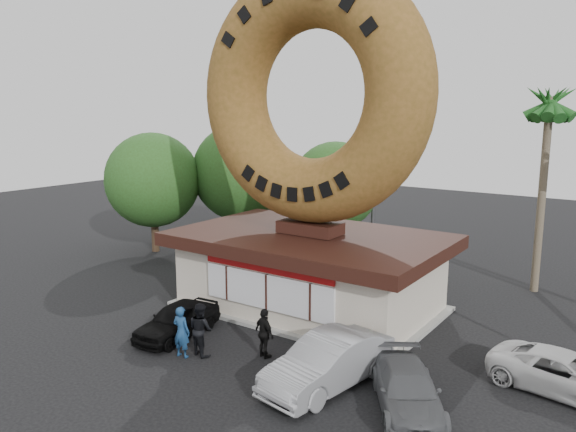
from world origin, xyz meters
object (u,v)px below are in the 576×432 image
at_px(car_black, 177,320).
at_px(car_white, 566,374).
at_px(car_silver, 328,362).
at_px(donut_shop, 310,268).
at_px(person_left, 181,332).
at_px(car_grey, 408,390).
at_px(person_center, 201,329).
at_px(street_lamp, 376,179).
at_px(giant_donut, 311,95).
at_px(person_right, 265,333).

distance_m(car_black, car_white, 13.29).
bearing_deg(car_black, car_silver, -5.65).
height_order(donut_shop, person_left, donut_shop).
relative_size(donut_shop, car_grey, 2.68).
bearing_deg(person_center, street_lamp, -72.54).
distance_m(donut_shop, car_grey, 8.84).
bearing_deg(giant_donut, person_left, -98.51).
distance_m(person_left, person_right, 2.87).
height_order(giant_donut, person_right, giant_donut).
relative_size(donut_shop, car_white, 2.52).
bearing_deg(car_black, person_center, -24.62).
height_order(person_right, car_black, person_right).
relative_size(car_black, car_silver, 0.79).
distance_m(person_right, car_grey, 5.46).
bearing_deg(person_right, car_grey, -164.34).
bearing_deg(person_left, car_silver, -174.35).
bearing_deg(person_left, car_grey, -177.51).
relative_size(car_silver, car_white, 1.08).
distance_m(person_center, car_silver, 4.86).
xyz_separation_m(person_center, car_grey, (7.40, 0.64, -0.33)).
xyz_separation_m(person_center, car_black, (-1.85, 0.67, -0.29)).
xyz_separation_m(giant_donut, person_left, (-1.00, -6.65, -8.12)).
height_order(person_center, car_white, person_center).
height_order(donut_shop, car_silver, donut_shop).
relative_size(donut_shop, person_left, 6.16).
distance_m(donut_shop, car_white, 10.59).
bearing_deg(street_lamp, car_white, -44.15).
relative_size(street_lamp, car_white, 1.80).
xyz_separation_m(street_lamp, car_silver, (6.10, -15.58, -3.69)).
bearing_deg(car_black, giant_donut, 61.44).
distance_m(giant_donut, person_left, 10.54).
relative_size(person_right, car_grey, 0.42).
relative_size(street_lamp, person_left, 4.40).
xyz_separation_m(donut_shop, car_white, (10.37, -1.85, -1.15)).
bearing_deg(car_grey, donut_shop, 108.27).
bearing_deg(person_right, donut_shop, -54.31).
bearing_deg(car_silver, car_black, -171.52).
bearing_deg(car_white, car_grey, 143.68).
bearing_deg(person_right, person_left, 53.74).
xyz_separation_m(donut_shop, giant_donut, (0.00, 0.02, 7.26)).
bearing_deg(car_black, car_white, 11.06).
height_order(street_lamp, person_right, street_lamp).
relative_size(car_black, car_white, 0.85).
bearing_deg(person_left, street_lamp, -92.93).
bearing_deg(giant_donut, donut_shop, -90.00).
relative_size(giant_donut, car_white, 2.35).
height_order(street_lamp, car_grey, street_lamp).
bearing_deg(person_left, giant_donut, -104.40).
relative_size(person_left, car_white, 0.41).
xyz_separation_m(street_lamp, car_white, (12.22, -11.86, -3.86)).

